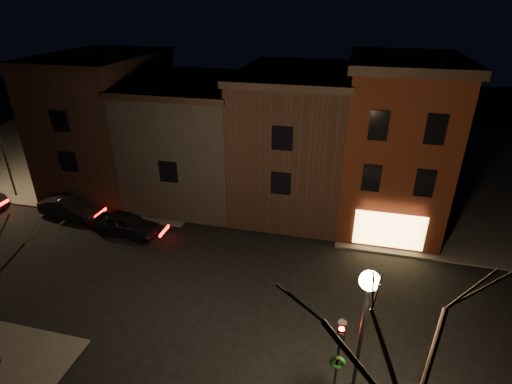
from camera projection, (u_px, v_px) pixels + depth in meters
ground at (232, 287)px, 20.89m from camera, size 120.00×120.00×0.00m
sidewalk_far_left at (107, 138)px, 42.59m from camera, size 30.00×30.00×0.12m
corner_building at (395, 143)px, 25.05m from camera, size 6.50×8.50×10.50m
row_building_a at (295, 139)px, 27.59m from camera, size 7.30×10.30×9.40m
row_building_b at (197, 138)px, 29.37m from camera, size 7.80×10.30×8.40m
row_building_c at (108, 121)px, 30.59m from camera, size 7.30×10.30×9.90m
street_lamp_near at (365, 310)px, 12.05m from camera, size 0.60×0.60×6.48m
traffic_signal at (339, 351)px, 13.65m from camera, size 0.58×0.38×4.05m
bare_tree_right at (428, 362)px, 9.17m from camera, size 6.40×6.40×8.50m
parked_car_a at (127, 224)px, 25.27m from camera, size 4.42×2.05×1.46m
parked_car_b at (69, 208)px, 27.30m from camera, size 4.35×1.93×1.39m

